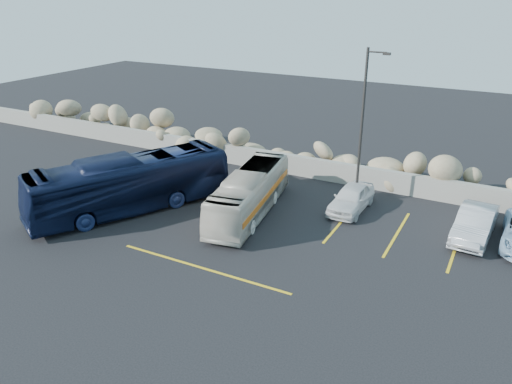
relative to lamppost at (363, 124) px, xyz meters
The scene contains 9 objects.
ground 10.73m from the lamppost, 105.05° to the right, with size 90.00×90.00×0.00m, color black.
seawall 5.14m from the lamppost, 135.63° to the left, with size 60.00×0.40×1.20m, color gray.
riprap_pile 5.40m from the lamppost, 124.63° to the left, with size 54.00×2.80×2.60m, color #998464, non-canonical shape.
parking_lines 6.18m from the lamppost, 62.01° to the right, with size 18.16×9.36×0.01m.
lamppost is the anchor object (origin of this frame).
vintage_bus 6.60m from the lamppost, 139.52° to the right, with size 1.87×7.97×2.22m, color beige.
tour_coach 12.04m from the lamppost, 148.14° to the right, with size 2.41×10.28×2.86m, color #101A38.
car_a 3.76m from the lamppost, 90.76° to the right, with size 1.54×3.83×1.31m, color silver.
car_b 7.00m from the lamppost, 11.93° to the right, with size 1.48×4.25×1.40m, color silver.
Camera 1 is at (9.20, -14.31, 10.71)m, focal length 35.00 mm.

